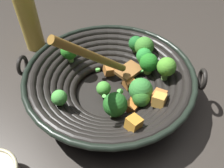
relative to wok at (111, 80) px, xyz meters
name	(u,v)px	position (x,y,z in m)	size (l,w,h in m)	color
ground_plane	(110,95)	(0.00, 0.00, -0.06)	(4.00, 4.00, 0.00)	#332D28
wok	(111,80)	(0.00, 0.00, 0.00)	(0.43, 0.46, 0.26)	black
cooking_oil_bottle	(29,20)	(0.12, 0.32, 0.04)	(0.06, 0.06, 0.25)	gold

